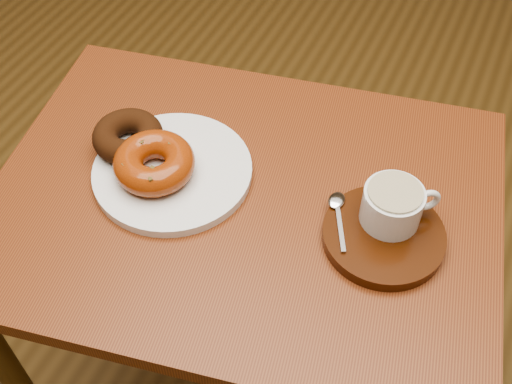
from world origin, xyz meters
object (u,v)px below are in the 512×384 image
at_px(coffee_cup, 393,205).
at_px(donut_plate, 173,171).
at_px(saucer, 383,236).
at_px(cafe_table, 244,241).

bearing_deg(coffee_cup, donut_plate, 153.57).
bearing_deg(donut_plate, coffee_cup, 7.04).
height_order(saucer, coffee_cup, coffee_cup).
height_order(cafe_table, donut_plate, donut_plate).
bearing_deg(donut_plate, saucer, 2.41).
relative_size(cafe_table, saucer, 4.91).
bearing_deg(cafe_table, coffee_cup, -0.31).
height_order(cafe_table, saucer, saucer).
bearing_deg(cafe_table, donut_plate, 172.05).
bearing_deg(donut_plate, cafe_table, 2.09).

